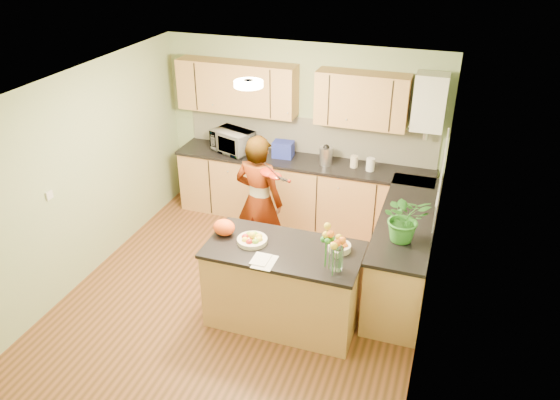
% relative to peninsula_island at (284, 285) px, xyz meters
% --- Properties ---
extents(floor, '(4.50, 4.50, 0.00)m').
position_rel_peninsula_island_xyz_m(floor, '(-0.56, 0.24, -0.47)').
color(floor, '#523417').
rests_on(floor, ground).
extents(ceiling, '(4.00, 4.50, 0.02)m').
position_rel_peninsula_island_xyz_m(ceiling, '(-0.56, 0.24, 2.03)').
color(ceiling, silver).
rests_on(ceiling, wall_back).
extents(wall_back, '(4.00, 0.02, 2.50)m').
position_rel_peninsula_island_xyz_m(wall_back, '(-0.56, 2.49, 0.78)').
color(wall_back, '#90AC7A').
rests_on(wall_back, floor).
extents(wall_front, '(4.00, 0.02, 2.50)m').
position_rel_peninsula_island_xyz_m(wall_front, '(-0.56, -2.01, 0.78)').
color(wall_front, '#90AC7A').
rests_on(wall_front, floor).
extents(wall_left, '(0.02, 4.50, 2.50)m').
position_rel_peninsula_island_xyz_m(wall_left, '(-2.56, 0.24, 0.78)').
color(wall_left, '#90AC7A').
rests_on(wall_left, floor).
extents(wall_right, '(0.02, 4.50, 2.50)m').
position_rel_peninsula_island_xyz_m(wall_right, '(1.44, 0.24, 0.78)').
color(wall_right, '#90AC7A').
rests_on(wall_right, floor).
extents(back_counter, '(3.64, 0.62, 0.94)m').
position_rel_peninsula_island_xyz_m(back_counter, '(-0.46, 2.19, 0.00)').
color(back_counter, '#AA8244').
rests_on(back_counter, floor).
extents(right_counter, '(0.62, 2.24, 0.94)m').
position_rel_peninsula_island_xyz_m(right_counter, '(1.14, 1.09, 0.01)').
color(right_counter, '#AA8244').
rests_on(right_counter, floor).
extents(splashback, '(3.60, 0.02, 0.52)m').
position_rel_peninsula_island_xyz_m(splashback, '(-0.46, 2.47, 0.73)').
color(splashback, white).
rests_on(splashback, back_counter).
extents(upper_cabinets, '(3.20, 0.34, 0.70)m').
position_rel_peninsula_island_xyz_m(upper_cabinets, '(-0.74, 2.32, 1.38)').
color(upper_cabinets, '#AA8244').
rests_on(upper_cabinets, wall_back).
extents(boiler, '(0.40, 0.30, 0.86)m').
position_rel_peninsula_island_xyz_m(boiler, '(1.14, 2.33, 1.43)').
color(boiler, silver).
rests_on(boiler, wall_back).
extents(window_right, '(0.01, 1.30, 1.05)m').
position_rel_peninsula_island_xyz_m(window_right, '(1.43, 0.84, 1.08)').
color(window_right, silver).
rests_on(window_right, wall_right).
extents(light_switch, '(0.02, 0.09, 0.09)m').
position_rel_peninsula_island_xyz_m(light_switch, '(-2.55, -0.36, 0.83)').
color(light_switch, silver).
rests_on(light_switch, wall_left).
extents(ceiling_lamp, '(0.30, 0.30, 0.07)m').
position_rel_peninsula_island_xyz_m(ceiling_lamp, '(-0.56, 0.54, 2.00)').
color(ceiling_lamp, '#FFEABF').
rests_on(ceiling_lamp, ceiling).
extents(peninsula_island, '(1.62, 0.83, 0.93)m').
position_rel_peninsula_island_xyz_m(peninsula_island, '(0.00, 0.00, 0.00)').
color(peninsula_island, '#AA8244').
rests_on(peninsula_island, floor).
extents(fruit_dish, '(0.32, 0.32, 0.11)m').
position_rel_peninsula_island_xyz_m(fruit_dish, '(-0.35, -0.00, 0.51)').
color(fruit_dish, beige).
rests_on(fruit_dish, peninsula_island).
extents(orange_bowl, '(0.23, 0.23, 0.14)m').
position_rel_peninsula_island_xyz_m(orange_bowl, '(0.55, 0.15, 0.52)').
color(orange_bowl, beige).
rests_on(orange_bowl, peninsula_island).
extents(flower_vase, '(0.29, 0.29, 0.53)m').
position_rel_peninsula_island_xyz_m(flower_vase, '(0.60, -0.18, 0.81)').
color(flower_vase, silver).
rests_on(flower_vase, peninsula_island).
extents(orange_bag, '(0.26, 0.23, 0.18)m').
position_rel_peninsula_island_xyz_m(orange_bag, '(-0.69, 0.05, 0.55)').
color(orange_bag, '#FF5315').
rests_on(orange_bag, peninsula_island).
extents(papers, '(0.21, 0.28, 0.01)m').
position_rel_peninsula_island_xyz_m(papers, '(-0.10, -0.30, 0.47)').
color(papers, white).
rests_on(papers, peninsula_island).
extents(violinist, '(0.68, 0.50, 1.72)m').
position_rel_peninsula_island_xyz_m(violinist, '(-0.66, 1.00, 0.39)').
color(violinist, '#EAAC8F').
rests_on(violinist, floor).
extents(violin, '(0.59, 0.51, 0.15)m').
position_rel_peninsula_island_xyz_m(violin, '(-0.46, 0.78, 0.91)').
color(violin, '#4E0D04').
rests_on(violin, violinist).
extents(microwave, '(0.67, 0.56, 0.32)m').
position_rel_peninsula_island_xyz_m(microwave, '(-1.50, 2.17, 0.63)').
color(microwave, silver).
rests_on(microwave, back_counter).
extents(blue_box, '(0.29, 0.22, 0.23)m').
position_rel_peninsula_island_xyz_m(blue_box, '(-0.75, 2.22, 0.59)').
color(blue_box, '#212C97').
rests_on(blue_box, back_counter).
extents(kettle, '(0.18, 0.18, 0.33)m').
position_rel_peninsula_island_xyz_m(kettle, '(-0.12, 2.17, 0.61)').
color(kettle, silver).
rests_on(kettle, back_counter).
extents(jar_cream, '(0.11, 0.11, 0.16)m').
position_rel_peninsula_island_xyz_m(jar_cream, '(0.26, 2.20, 0.55)').
color(jar_cream, beige).
rests_on(jar_cream, back_counter).
extents(jar_white, '(0.15, 0.15, 0.18)m').
position_rel_peninsula_island_xyz_m(jar_white, '(0.49, 2.16, 0.56)').
color(jar_white, silver).
rests_on(jar_white, back_counter).
extents(potted_plant, '(0.59, 0.55, 0.53)m').
position_rel_peninsula_island_xyz_m(potted_plant, '(1.14, 0.55, 0.74)').
color(potted_plant, '#307E2A').
rests_on(potted_plant, right_counter).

